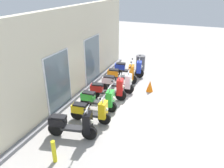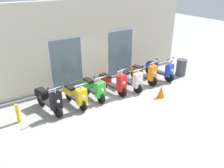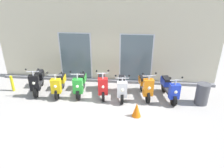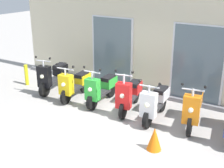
{
  "view_description": "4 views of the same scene",
  "coord_description": "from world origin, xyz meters",
  "px_view_note": "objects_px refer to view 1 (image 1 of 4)",
  "views": [
    {
      "loc": [
        -7.71,
        -2.12,
        4.59
      ],
      "look_at": [
        -0.17,
        0.98,
        0.86
      ],
      "focal_mm": 35.78,
      "sensor_mm": 36.0,
      "label": 1
    },
    {
      "loc": [
        -4.76,
        -6.02,
        4.59
      ],
      "look_at": [
        -0.18,
        0.97,
        0.57
      ],
      "focal_mm": 36.22,
      "sensor_mm": 36.0,
      "label": 2
    },
    {
      "loc": [
        1.3,
        -6.41,
        4.15
      ],
      "look_at": [
        0.49,
        0.99,
        0.64
      ],
      "focal_mm": 33.2,
      "sensor_mm": 36.0,
      "label": 3
    },
    {
      "loc": [
        3.79,
        -5.53,
        3.58
      ],
      "look_at": [
        -0.31,
        0.93,
        0.8
      ],
      "focal_mm": 49.13,
      "sensor_mm": 36.0,
      "label": 4
    }
  ],
  "objects_px": {
    "scooter_orange": "(122,74)",
    "scooter_blue": "(129,68)",
    "trash_bin": "(140,63)",
    "scooter_black": "(73,125)",
    "traffic_cone": "(150,86)",
    "scooter_yellow": "(91,111)",
    "scooter_red": "(109,89)",
    "scooter_green": "(99,99)",
    "scooter_white": "(118,82)",
    "curb_bollard": "(54,152)"
  },
  "relations": [
    {
      "from": "scooter_yellow",
      "to": "traffic_cone",
      "type": "xyz_separation_m",
      "value": [
        3.24,
        -1.35,
        -0.21
      ]
    },
    {
      "from": "scooter_green",
      "to": "scooter_blue",
      "type": "xyz_separation_m",
      "value": [
        3.66,
        -0.02,
        0.01
      ]
    },
    {
      "from": "scooter_black",
      "to": "scooter_yellow",
      "type": "bearing_deg",
      "value": -7.01
    },
    {
      "from": "trash_bin",
      "to": "scooter_orange",
      "type": "bearing_deg",
      "value": 171.77
    },
    {
      "from": "scooter_blue",
      "to": "traffic_cone",
      "type": "relative_size",
      "value": 3.06
    },
    {
      "from": "scooter_yellow",
      "to": "scooter_blue",
      "type": "xyz_separation_m",
      "value": [
        4.54,
        0.08,
        -0.01
      ]
    },
    {
      "from": "traffic_cone",
      "to": "scooter_blue",
      "type": "bearing_deg",
      "value": 47.87
    },
    {
      "from": "scooter_orange",
      "to": "traffic_cone",
      "type": "xyz_separation_m",
      "value": [
        -0.34,
        -1.47,
        -0.24
      ]
    },
    {
      "from": "scooter_blue",
      "to": "curb_bollard",
      "type": "xyz_separation_m",
      "value": [
        -6.66,
        -0.04,
        -0.12
      ]
    },
    {
      "from": "scooter_white",
      "to": "scooter_black",
      "type": "bearing_deg",
      "value": 177.72
    },
    {
      "from": "scooter_black",
      "to": "scooter_red",
      "type": "relative_size",
      "value": 1.01
    },
    {
      "from": "scooter_black",
      "to": "traffic_cone",
      "type": "height_order",
      "value": "scooter_black"
    },
    {
      "from": "scooter_orange",
      "to": "scooter_white",
      "type": "bearing_deg",
      "value": -171.51
    },
    {
      "from": "scooter_yellow",
      "to": "scooter_green",
      "type": "distance_m",
      "value": 0.89
    },
    {
      "from": "scooter_black",
      "to": "traffic_cone",
      "type": "relative_size",
      "value": 3.1
    },
    {
      "from": "scooter_black",
      "to": "scooter_green",
      "type": "xyz_separation_m",
      "value": [
        1.87,
        -0.01,
        -0.03
      ]
    },
    {
      "from": "scooter_white",
      "to": "scooter_orange",
      "type": "distance_m",
      "value": 0.96
    },
    {
      "from": "scooter_green",
      "to": "scooter_blue",
      "type": "relative_size",
      "value": 0.95
    },
    {
      "from": "curb_bollard",
      "to": "traffic_cone",
      "type": "bearing_deg",
      "value": -14.57
    },
    {
      "from": "scooter_red",
      "to": "trash_bin",
      "type": "xyz_separation_m",
      "value": [
        3.92,
        -0.29,
        -0.06
      ]
    },
    {
      "from": "scooter_black",
      "to": "trash_bin",
      "type": "distance_m",
      "value": 6.74
    },
    {
      "from": "scooter_red",
      "to": "trash_bin",
      "type": "relative_size",
      "value": 1.89
    },
    {
      "from": "scooter_red",
      "to": "scooter_orange",
      "type": "relative_size",
      "value": 1.04
    },
    {
      "from": "scooter_orange",
      "to": "traffic_cone",
      "type": "distance_m",
      "value": 1.53
    },
    {
      "from": "trash_bin",
      "to": "traffic_cone",
      "type": "height_order",
      "value": "trash_bin"
    },
    {
      "from": "scooter_black",
      "to": "scooter_white",
      "type": "bearing_deg",
      "value": -2.28
    },
    {
      "from": "scooter_black",
      "to": "scooter_yellow",
      "type": "height_order",
      "value": "scooter_black"
    },
    {
      "from": "scooter_yellow",
      "to": "scooter_red",
      "type": "bearing_deg",
      "value": 3.0
    },
    {
      "from": "scooter_blue",
      "to": "scooter_red",
      "type": "bearing_deg",
      "value": 179.75
    },
    {
      "from": "scooter_green",
      "to": "scooter_orange",
      "type": "bearing_deg",
      "value": 0.24
    },
    {
      "from": "scooter_yellow",
      "to": "trash_bin",
      "type": "xyz_separation_m",
      "value": [
        5.74,
        -0.19,
        -0.05
      ]
    },
    {
      "from": "scooter_blue",
      "to": "traffic_cone",
      "type": "distance_m",
      "value": 1.94
    },
    {
      "from": "scooter_yellow",
      "to": "trash_bin",
      "type": "relative_size",
      "value": 1.79
    },
    {
      "from": "scooter_red",
      "to": "scooter_orange",
      "type": "bearing_deg",
      "value": 0.77
    },
    {
      "from": "scooter_orange",
      "to": "scooter_blue",
      "type": "bearing_deg",
      "value": -2.14
    },
    {
      "from": "scooter_red",
      "to": "scooter_blue",
      "type": "height_order",
      "value": "scooter_red"
    },
    {
      "from": "scooter_black",
      "to": "scooter_green",
      "type": "height_order",
      "value": "scooter_black"
    },
    {
      "from": "scooter_black",
      "to": "traffic_cone",
      "type": "bearing_deg",
      "value": -19.15
    },
    {
      "from": "scooter_yellow",
      "to": "scooter_green",
      "type": "xyz_separation_m",
      "value": [
        0.88,
        0.11,
        -0.01
      ]
    },
    {
      "from": "scooter_blue",
      "to": "trash_bin",
      "type": "relative_size",
      "value": 1.89
    },
    {
      "from": "scooter_white",
      "to": "traffic_cone",
      "type": "xyz_separation_m",
      "value": [
        0.61,
        -1.33,
        -0.21
      ]
    },
    {
      "from": "scooter_red",
      "to": "scooter_white",
      "type": "xyz_separation_m",
      "value": [
        0.82,
        -0.12,
        -0.01
      ]
    },
    {
      "from": "trash_bin",
      "to": "curb_bollard",
      "type": "relative_size",
      "value": 1.21
    },
    {
      "from": "scooter_black",
      "to": "trash_bin",
      "type": "xyz_separation_m",
      "value": [
        6.73,
        -0.31,
        -0.07
      ]
    },
    {
      "from": "scooter_red",
      "to": "curb_bollard",
      "type": "xyz_separation_m",
      "value": [
        -3.94,
        -0.05,
        -0.14
      ]
    },
    {
      "from": "scooter_orange",
      "to": "scooter_black",
      "type": "bearing_deg",
      "value": 179.97
    },
    {
      "from": "trash_bin",
      "to": "scooter_red",
      "type": "bearing_deg",
      "value": 175.8
    },
    {
      "from": "scooter_orange",
      "to": "curb_bollard",
      "type": "distance_m",
      "value": 5.71
    },
    {
      "from": "scooter_yellow",
      "to": "trash_bin",
      "type": "bearing_deg",
      "value": -1.93
    },
    {
      "from": "trash_bin",
      "to": "traffic_cone",
      "type": "bearing_deg",
      "value": -155.15
    }
  ]
}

